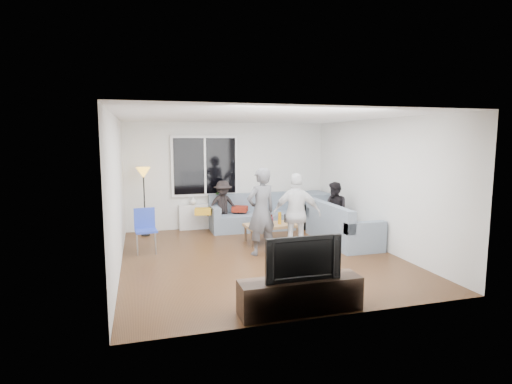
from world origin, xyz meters
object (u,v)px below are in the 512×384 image
object	(u,v)px
floor_lamp	(144,202)
coffee_table	(271,233)
player_left	(261,212)
sofa_back_section	(257,212)
side_chair	(146,231)
spectator_right	(335,210)
tv_console	(300,295)
sofa_right_section	(343,223)
player_right	(297,214)
spectator_back	(223,206)
television	(301,257)

from	to	relation	value
floor_lamp	coffee_table	bearing A→B (deg)	-28.24
floor_lamp	player_left	size ratio (longest dim) A/B	0.93
sofa_back_section	side_chair	distance (m)	3.02
spectator_right	tv_console	bearing A→B (deg)	-44.02
sofa_right_section	tv_console	bearing A→B (deg)	143.96
sofa_back_section	coffee_table	size ratio (longest dim) A/B	2.09
sofa_back_section	side_chair	size ratio (longest dim) A/B	2.67
floor_lamp	player_right	size ratio (longest dim) A/B	1.00
coffee_table	floor_lamp	xyz separation A→B (m)	(-2.58, 1.39, 0.58)
sofa_back_section	floor_lamp	size ratio (longest dim) A/B	1.47
spectator_back	tv_console	world-z (taller)	spectator_back
coffee_table	spectator_right	world-z (taller)	spectator_right
player_left	player_right	world-z (taller)	player_left
sofa_right_section	side_chair	size ratio (longest dim) A/B	2.33
coffee_table	television	xyz separation A→B (m)	(-0.73, -3.44, 0.53)
sofa_right_section	spectator_back	distance (m)	2.86
spectator_back	tv_console	bearing A→B (deg)	-95.00
spectator_right	spectator_back	xyz separation A→B (m)	(-2.26, 1.38, -0.02)
coffee_table	player_left	size ratio (longest dim) A/B	0.66
side_chair	tv_console	distance (m)	3.83
spectator_right	spectator_back	bearing A→B (deg)	-132.46
player_left	player_right	bearing A→B (deg)	150.29
sofa_right_section	television	distance (m)	3.78
floor_lamp	spectator_right	size ratio (longest dim) A/B	1.24
sofa_right_section	coffee_table	size ratio (longest dim) A/B	1.82
spectator_back	player_right	bearing A→B (deg)	-72.92
player_right	coffee_table	bearing A→B (deg)	-58.88
coffee_table	spectator_back	distance (m)	1.62
side_chair	player_left	distance (m)	2.27
sofa_back_section	spectator_right	size ratio (longest dim) A/B	1.83
side_chair	spectator_right	world-z (taller)	spectator_right
sofa_right_section	player_right	bearing A→B (deg)	114.16
player_left	television	bearing A→B (deg)	68.03
side_chair	television	bearing A→B (deg)	-67.06
coffee_table	spectator_right	bearing A→B (deg)	-0.52
spectator_back	coffee_table	bearing A→B (deg)	-66.03
coffee_table	player_right	bearing A→B (deg)	-78.40
coffee_table	floor_lamp	bearing A→B (deg)	151.76
player_left	television	world-z (taller)	player_left
tv_console	coffee_table	bearing A→B (deg)	78.02
tv_console	sofa_right_section	bearing A→B (deg)	53.96
television	sofa_right_section	bearing A→B (deg)	53.96
tv_console	spectator_right	bearing A→B (deg)	57.07
spectator_back	television	world-z (taller)	spectator_back
television	coffee_table	bearing A→B (deg)	78.02
player_right	spectator_back	bearing A→B (deg)	-47.93
floor_lamp	television	bearing A→B (deg)	-69.00
side_chair	tv_console	bearing A→B (deg)	-67.06
player_right	spectator_back	world-z (taller)	player_right
floor_lamp	spectator_back	bearing A→B (deg)	-0.76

